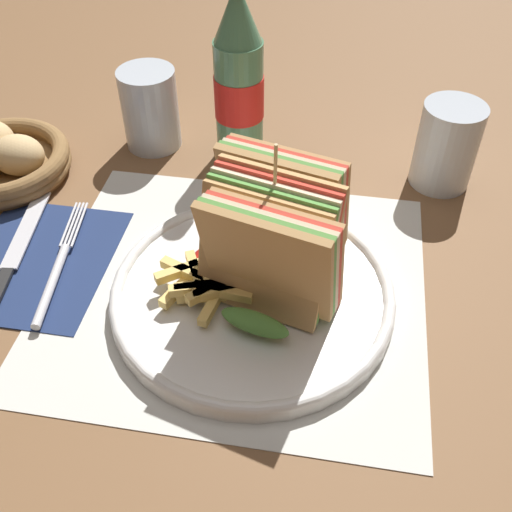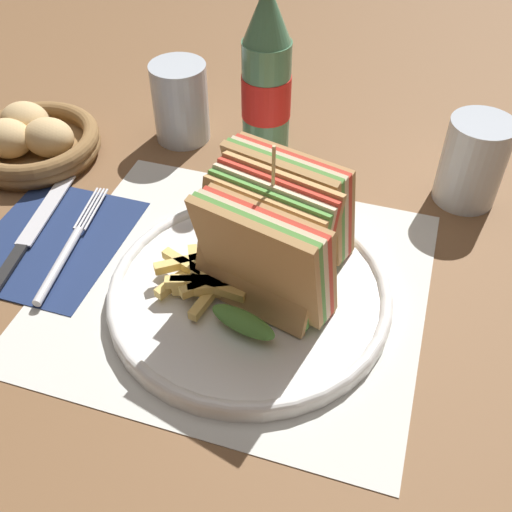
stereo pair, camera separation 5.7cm
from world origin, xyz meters
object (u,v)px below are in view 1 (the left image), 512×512
object	(u,v)px
glass_near	(447,146)
glass_far	(151,113)
coke_bottle_near	(239,80)
club_sandwich	(275,234)
bread_basket	(0,160)
plate_main	(253,293)
fork	(56,271)
knife	(14,257)

from	to	relation	value
glass_near	glass_far	world-z (taller)	same
coke_bottle_near	club_sandwich	bearing A→B (deg)	-71.63
club_sandwich	bread_basket	distance (m)	0.38
plate_main	fork	distance (m)	0.20
coke_bottle_near	glass_far	distance (m)	0.13
fork	glass_near	size ratio (longest dim) A/B	1.79
coke_bottle_near	glass_near	world-z (taller)	coke_bottle_near
plate_main	bread_basket	world-z (taller)	bread_basket
glass_near	fork	bearing A→B (deg)	-149.57
fork	glass_near	world-z (taller)	glass_near
coke_bottle_near	glass_far	xyz separation A→B (m)	(-0.11, 0.00, -0.06)
glass_near	bread_basket	size ratio (longest dim) A/B	0.62
glass_far	bread_basket	size ratio (longest dim) A/B	0.62
glass_far	bread_basket	distance (m)	0.19
glass_far	knife	bearing A→B (deg)	-109.11
glass_far	bread_basket	bearing A→B (deg)	-148.96
plate_main	knife	xyz separation A→B (m)	(-0.25, 0.01, -0.00)
glass_far	coke_bottle_near	bearing A→B (deg)	-2.48
glass_far	fork	bearing A→B (deg)	-96.39
fork	coke_bottle_near	world-z (taller)	coke_bottle_near
plate_main	fork	xyz separation A→B (m)	(-0.20, -0.00, -0.00)
plate_main	glass_near	xyz separation A→B (m)	(0.19, 0.22, 0.04)
club_sandwich	bread_basket	size ratio (longest dim) A/B	1.12
knife	glass_near	size ratio (longest dim) A/B	2.07
club_sandwich	knife	distance (m)	0.28
coke_bottle_near	bread_basket	xyz separation A→B (m)	(-0.27, -0.09, -0.08)
fork	glass_near	distance (m)	0.45
knife	bread_basket	size ratio (longest dim) A/B	1.28
coke_bottle_near	bread_basket	distance (m)	0.30
coke_bottle_near	plate_main	bearing A→B (deg)	-76.70
fork	knife	distance (m)	0.06
club_sandwich	knife	bearing A→B (deg)	-179.40
knife	coke_bottle_near	world-z (taller)	coke_bottle_near
coke_bottle_near	glass_far	world-z (taller)	coke_bottle_near
bread_basket	glass_near	bearing A→B (deg)	8.19
knife	glass_near	bearing A→B (deg)	17.93
plate_main	glass_near	bearing A→B (deg)	50.22
club_sandwich	fork	bearing A→B (deg)	-175.38
plate_main	bread_basket	xyz separation A→B (m)	(-0.33, 0.15, 0.01)
coke_bottle_near	glass_near	xyz separation A→B (m)	(0.24, -0.02, -0.05)
fork	knife	bearing A→B (deg)	156.75
club_sandwich	glass_far	size ratio (longest dim) A/B	1.82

